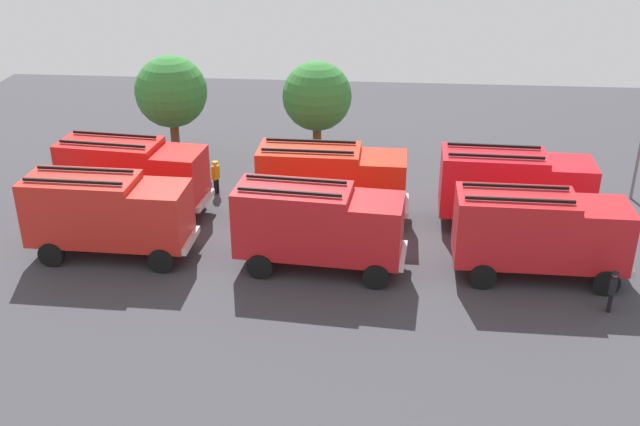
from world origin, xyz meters
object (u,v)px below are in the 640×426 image
object	(u,v)px
tree_1	(317,96)
fire_truck_5	(514,185)
fire_truck_0	(107,212)
fire_truck_1	(318,224)
fire_truck_3	(132,173)
fire_truck_4	(331,179)
traffic_cone_0	(594,252)
firefighter_1	(612,289)
tree_0	(171,92)
firefighter_2	(216,175)
fire_truck_2	(539,231)

from	to	relation	value
tree_1	fire_truck_5	bearing A→B (deg)	-36.27
fire_truck_0	fire_truck_1	bearing A→B (deg)	-0.96
fire_truck_3	fire_truck_4	xyz separation A→B (m)	(9.75, -0.05, 0.00)
fire_truck_5	traffic_cone_0	xyz separation A→B (m)	(3.24, -2.96, -1.85)
tree_1	fire_truck_3	bearing A→B (deg)	-139.16
fire_truck_1	firefighter_1	distance (m)	11.96
traffic_cone_0	fire_truck_1	bearing A→B (deg)	-170.93
fire_truck_1	traffic_cone_0	distance (m)	12.40
fire_truck_3	traffic_cone_0	size ratio (longest dim) A/B	12.39
fire_truck_1	tree_0	distance (m)	15.18
fire_truck_4	firefighter_2	xyz separation A→B (m)	(-6.25, 2.71, -1.13)
fire_truck_5	tree_0	bearing A→B (deg)	161.18
tree_0	firefighter_1	bearing A→B (deg)	-34.21
fire_truck_4	firefighter_1	size ratio (longest dim) A/B	4.22
firefighter_2	traffic_cone_0	size ratio (longest dim) A/B	3.02
fire_truck_5	tree_0	distance (m)	19.54
fire_truck_3	fire_truck_5	xyz separation A→B (m)	(18.40, -0.02, 0.00)
fire_truck_3	firefighter_2	bearing A→B (deg)	43.02
fire_truck_3	fire_truck_5	bearing A→B (deg)	5.68
fire_truck_3	fire_truck_0	bearing A→B (deg)	-80.50
fire_truck_5	firefighter_1	world-z (taller)	fire_truck_5
fire_truck_3	tree_1	size ratio (longest dim) A/B	1.23
fire_truck_1	fire_truck_5	size ratio (longest dim) A/B	1.01
tree_1	traffic_cone_0	size ratio (longest dim) A/B	10.08
fire_truck_0	tree_1	xyz separation A→B (m)	(8.14, 11.78, 1.90)
fire_truck_2	firefighter_1	xyz separation A→B (m)	(2.49, -2.48, -1.19)
fire_truck_0	fire_truck_4	bearing A→B (deg)	26.80
fire_truck_4	tree_1	distance (m)	7.69
firefighter_2	tree_1	xyz separation A→B (m)	(4.93, 4.62, 3.03)
fire_truck_5	firefighter_1	distance (m)	7.89
fire_truck_2	traffic_cone_0	bearing A→B (deg)	33.26
fire_truck_2	tree_1	distance (m)	15.99
fire_truck_5	firefighter_1	size ratio (longest dim) A/B	4.24
firefighter_1	tree_0	bearing A→B (deg)	-11.91
fire_truck_1	tree_1	bearing A→B (deg)	100.44
firefighter_1	tree_0	xyz separation A→B (m)	(-20.93, 14.23, 3.25)
fire_truck_0	fire_truck_3	bearing A→B (deg)	95.40
traffic_cone_0	firefighter_1	bearing A→B (deg)	-95.95
fire_truck_5	fire_truck_2	bearing A→B (deg)	-84.31
fire_truck_1	firefighter_1	size ratio (longest dim) A/B	4.30
fire_truck_2	firefighter_1	world-z (taller)	fire_truck_2
fire_truck_3	firefighter_2	world-z (taller)	fire_truck_3
fire_truck_3	tree_1	bearing A→B (deg)	46.57
firefighter_1	tree_1	bearing A→B (deg)	-26.54
tree_1	traffic_cone_0	world-z (taller)	tree_1
fire_truck_0	tree_0	bearing A→B (deg)	91.82
firefighter_1	tree_0	distance (m)	25.52
firefighter_1	firefighter_2	size ratio (longest dim) A/B	0.95
firefighter_2	tree_0	world-z (taller)	tree_0
fire_truck_4	firefighter_1	xyz separation A→B (m)	(11.44, -7.25, -1.19)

